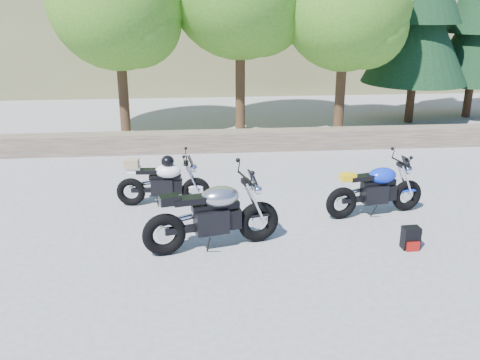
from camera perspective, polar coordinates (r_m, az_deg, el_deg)
name	(u,v)px	position (r m, az deg, el deg)	size (l,w,h in m)	color
ground	(233,244)	(8.75, -0.72, -6.85)	(90.00, 90.00, 0.00)	gray
stone_wall	(217,141)	(13.82, -2.50, 4.16)	(22.00, 0.55, 0.50)	#4E4434
tree_decid_left	(121,2)	(15.08, -12.62, 18.02)	(3.67, 3.67, 5.62)	#382314
tree_decid_right	(350,7)	(15.39, 11.65, 17.60)	(3.54, 3.54, 5.41)	#382314
conifer_near	(421,0)	(17.41, 18.75, 17.77)	(3.17, 3.17, 7.06)	#382314
conifer_far	(480,13)	(18.92, 24.24, 15.92)	(2.82, 2.82, 6.27)	#382314
silver_bike	(213,216)	(8.43, -2.86, -3.85)	(2.22, 0.82, 1.13)	black
white_bike	(163,181)	(10.24, -8.26, -0.12)	(1.80, 0.57, 0.99)	black
blue_bike	(376,190)	(10.02, 14.32, -1.04)	(1.93, 0.66, 0.97)	black
backpack	(411,238)	(8.96, 17.76, -5.94)	(0.28, 0.24, 0.37)	black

